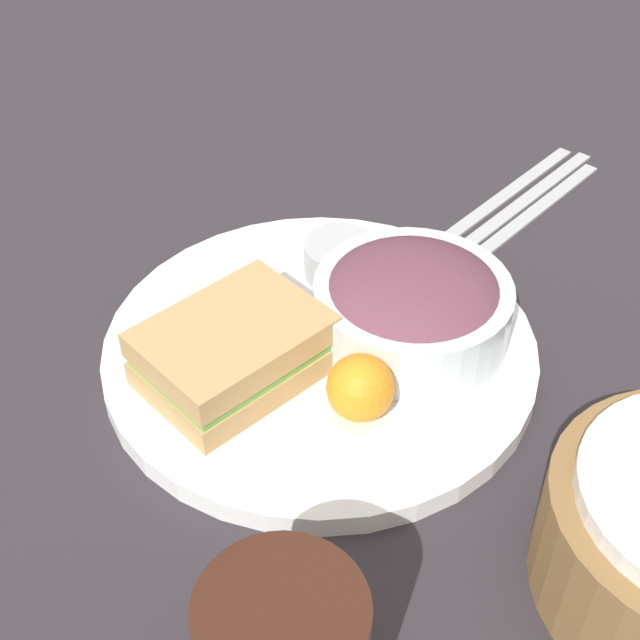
% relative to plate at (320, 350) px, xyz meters
% --- Properties ---
extents(ground_plane, '(4.00, 4.00, 0.00)m').
position_rel_plate_xyz_m(ground_plane, '(0.00, 0.00, -0.01)').
color(ground_plane, '#2D282D').
extents(plate, '(0.31, 0.31, 0.02)m').
position_rel_plate_xyz_m(plate, '(0.00, 0.00, 0.00)').
color(plate, white).
rests_on(plate, ground_plane).
extents(sandwich, '(0.12, 0.09, 0.05)m').
position_rel_plate_xyz_m(sandwich, '(0.06, -0.02, 0.03)').
color(sandwich, tan).
rests_on(sandwich, plate).
extents(salad_bowl, '(0.14, 0.14, 0.06)m').
position_rel_plate_xyz_m(salad_bowl, '(-0.05, 0.04, 0.04)').
color(salad_bowl, silver).
rests_on(salad_bowl, plate).
extents(dressing_cup, '(0.06, 0.06, 0.03)m').
position_rel_plate_xyz_m(dressing_cup, '(-0.07, -0.04, 0.02)').
color(dressing_cup, '#B7B7BC').
rests_on(dressing_cup, plate).
extents(orange_wedge, '(0.04, 0.04, 0.04)m').
position_rel_plate_xyz_m(orange_wedge, '(0.03, 0.07, 0.03)').
color(orange_wedge, orange).
rests_on(orange_wedge, plate).
extents(fork, '(0.20, 0.02, 0.01)m').
position_rel_plate_xyz_m(fork, '(-0.27, -0.03, -0.01)').
color(fork, '#B2B2B7').
rests_on(fork, ground_plane).
extents(knife, '(0.21, 0.02, 0.01)m').
position_rel_plate_xyz_m(knife, '(-0.27, -0.02, -0.01)').
color(knife, '#B2B2B7').
rests_on(knife, ground_plane).
extents(spoon, '(0.18, 0.02, 0.01)m').
position_rel_plate_xyz_m(spoon, '(-0.27, 0.00, -0.01)').
color(spoon, '#B2B2B7').
rests_on(spoon, ground_plane).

